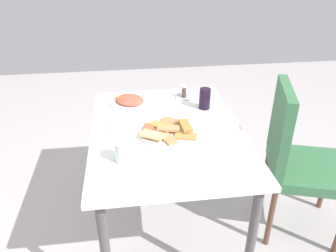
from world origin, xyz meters
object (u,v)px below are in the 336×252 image
dining_table (167,143)px  pide_platter (169,131)px  paper_napkin (114,135)px  spoon (118,134)px  dining_chair (296,154)px  soda_can (205,99)px  salad_plate_greens (130,101)px  condiment_caddy (184,94)px  fork (110,135)px  drinking_glass (123,152)px

dining_table → pide_platter: (0.04, 0.01, 0.10)m
paper_napkin → spoon: size_ratio=0.86×
dining_chair → paper_napkin: bearing=-91.4°
pide_platter → soda_can: (-0.27, 0.25, 0.05)m
salad_plate_greens → condiment_caddy: size_ratio=2.16×
salad_plate_greens → condiment_caddy: 0.34m
pide_platter → dining_table: bearing=-172.7°
dining_table → salad_plate_greens: bearing=-152.5°
dining_table → paper_napkin: bearing=-84.9°
soda_can → condiment_caddy: (-0.16, -0.09, -0.04)m
salad_plate_greens → paper_napkin: salad_plate_greens is taller
dining_chair → fork: size_ratio=5.10×
fork → pide_platter: bearing=82.7°
dining_chair → drinking_glass: size_ratio=9.63×
spoon → soda_can: bearing=116.0°
pide_platter → fork: (-0.02, -0.30, -0.01)m
salad_plate_greens → condiment_caddy: condiment_caddy is taller
dining_chair → spoon: size_ratio=5.70×
soda_can → fork: size_ratio=0.68×
condiment_caddy → salad_plate_greens: bearing=-84.2°
dining_table → soda_can: 0.37m
pide_platter → fork: 0.30m
pide_platter → spoon: bearing=-94.4°
dining_table → spoon: (0.02, -0.26, 0.09)m
paper_napkin → fork: fork is taller
dining_chair → paper_napkin: 1.02m
spoon → dining_chair: bearing=88.6°
paper_napkin → fork: 0.02m
dining_chair → salad_plate_greens: 1.01m
dining_table → paper_napkin: 0.29m
drinking_glass → fork: (-0.23, -0.06, -0.04)m
soda_can → spoon: bearing=-64.0°
fork → drinking_glass: bearing=11.5°
dining_table → paper_napkin: (0.02, -0.27, 0.09)m
spoon → dining_table: bearing=95.5°
dining_table → soda_can: size_ratio=8.70×
fork → spoon: bearing=86.6°
spoon → salad_plate_greens: bearing=169.0°
drinking_glass → spoon: bearing=-173.6°
drinking_glass → spoon: 0.24m
paper_napkin → fork: size_ratio=0.77×
salad_plate_greens → paper_napkin: 0.39m
soda_can → spoon: 0.57m
drinking_glass → paper_napkin: drinking_glass is taller
salad_plate_greens → fork: salad_plate_greens is taller
fork → dining_table: bearing=91.4°
dining_table → drinking_glass: (0.26, -0.23, 0.13)m
salad_plate_greens → pide_platter: bearing=25.5°
salad_plate_greens → soda_can: soda_can is taller
soda_can → paper_napkin: size_ratio=0.89×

